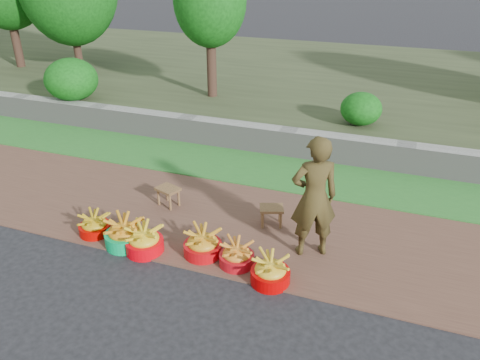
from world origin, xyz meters
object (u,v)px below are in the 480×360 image
(basin_b, at_px, (124,234))
(vendor_woman, at_px, (314,197))
(basin_f, at_px, (270,271))
(basin_a, at_px, (94,225))
(basin_e, at_px, (237,255))
(basin_c, at_px, (144,241))
(stool_right, at_px, (272,211))
(basin_d, at_px, (203,244))
(stool_left, at_px, (168,191))

(basin_b, relative_size, vendor_woman, 0.33)
(basin_b, xyz_separation_m, basin_f, (2.16, -0.08, -0.02))
(basin_a, bearing_deg, basin_e, 0.49)
(basin_c, height_order, stool_right, basin_c)
(basin_a, distance_m, basin_b, 0.57)
(basin_d, height_order, basin_f, basin_d)
(basin_d, relative_size, basin_f, 1.06)
(basin_f, distance_m, stool_right, 1.33)
(basin_b, bearing_deg, basin_f, -2.23)
(basin_d, relative_size, stool_right, 1.26)
(basin_c, bearing_deg, basin_a, 172.22)
(basin_c, bearing_deg, vendor_woman, 19.20)
(basin_a, bearing_deg, stool_left, 60.89)
(basin_e, bearing_deg, basin_a, -179.51)
(basin_a, bearing_deg, vendor_woman, 11.58)
(basin_f, height_order, stool_left, basin_f)
(basin_c, xyz_separation_m, stool_left, (-0.28, 1.24, 0.09))
(basin_b, relative_size, stool_right, 1.33)
(basin_e, distance_m, basin_f, 0.55)
(stool_right, bearing_deg, basin_f, -73.80)
(basin_b, distance_m, basin_f, 2.17)
(basin_c, relative_size, stool_right, 1.26)
(basin_d, xyz_separation_m, vendor_woman, (1.36, 0.55, 0.70))
(basin_a, xyz_separation_m, stool_left, (0.62, 1.12, 0.12))
(basin_e, height_order, basin_f, basin_f)
(basin_d, bearing_deg, vendor_woman, 22.13)
(vendor_woman, bearing_deg, basin_b, -10.69)
(basin_e, relative_size, basin_f, 0.94)
(basin_d, relative_size, vendor_woman, 0.31)
(stool_left, xyz_separation_m, stool_right, (1.73, -0.01, -0.01))
(basin_f, relative_size, vendor_woman, 0.29)
(basin_c, distance_m, stool_left, 1.27)
(basin_c, bearing_deg, basin_b, 172.71)
(basin_e, relative_size, stool_left, 1.10)
(vendor_woman, bearing_deg, basin_f, 40.73)
(basin_d, relative_size, basin_e, 1.13)
(basin_c, distance_m, basin_e, 1.31)
(basin_a, bearing_deg, basin_d, 2.45)
(basin_b, height_order, stool_right, basin_b)
(basin_d, relative_size, stool_left, 1.23)
(basin_a, xyz_separation_m, stool_right, (2.35, 1.11, 0.11))
(stool_right, bearing_deg, basin_e, -97.69)
(basin_e, bearing_deg, basin_f, -19.47)
(basin_a, height_order, stool_left, basin_a)
(basin_a, xyz_separation_m, basin_e, (2.21, 0.02, 0.00))
(basin_f, xyz_separation_m, stool_left, (-2.10, 1.28, 0.10))
(basin_c, distance_m, stool_right, 1.91)
(basin_a, relative_size, basin_f, 0.91)
(stool_right, height_order, vendor_woman, vendor_woman)
(basin_e, distance_m, stool_right, 1.11)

